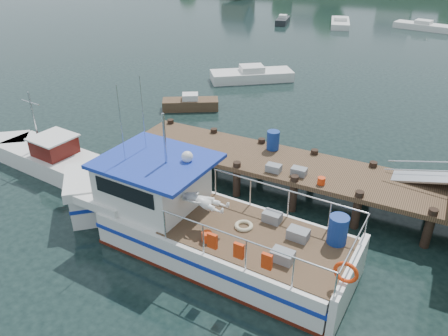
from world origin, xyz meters
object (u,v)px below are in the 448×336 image
at_px(lobster_boat, 188,219).
at_px(moored_d, 340,23).
at_px(moored_e, 283,20).
at_px(dock, 427,173).
at_px(work_boat, 47,155).
at_px(moored_far, 423,26).
at_px(moored_rowboat, 190,104).
at_px(moored_a, 252,75).

distance_m(lobster_boat, moored_d, 43.71).
bearing_deg(moored_e, dock, -83.97).
relative_size(work_boat, moored_far, 1.09).
relative_size(dock, lobster_boat, 1.38).
bearing_deg(moored_e, moored_far, -7.27).
relative_size(moored_rowboat, moored_e, 0.92).
distance_m(moored_a, moored_e, 23.50).
xyz_separation_m(dock, moored_d, (-12.63, 38.37, -1.86)).
distance_m(dock, moored_a, 19.24).
bearing_deg(dock, moored_e, 117.70).
relative_size(lobster_boat, moored_a, 1.98).
bearing_deg(moored_d, moored_a, -75.73).
bearing_deg(lobster_boat, work_boat, 171.34).
relative_size(moored_far, moored_d, 1.01).
distance_m(dock, moored_e, 41.41).
xyz_separation_m(dock, moored_a, (-13.15, 13.92, -1.83)).
bearing_deg(moored_a, lobster_boat, -89.50).
height_order(dock, moored_far, dock).
height_order(dock, work_boat, dock).
bearing_deg(work_boat, lobster_boat, -5.79).
xyz_separation_m(work_boat, moored_a, (3.05, 17.03, -0.16)).
distance_m(moored_a, moored_d, 24.45).
height_order(work_boat, moored_a, work_boat).
height_order(moored_rowboat, moored_e, moored_e).
bearing_deg(dock, moored_a, 133.38).
bearing_deg(moored_e, moored_d, -6.85).
distance_m(work_boat, moored_a, 17.30).
distance_m(lobster_boat, work_boat, 9.28).
relative_size(moored_far, moored_e, 1.64).
xyz_separation_m(moored_far, moored_e, (-15.52, -3.98, -0.00)).
height_order(moored_far, moored_a, moored_a).
xyz_separation_m(lobster_boat, moored_rowboat, (-6.97, 11.57, -0.67)).
height_order(dock, moored_a, dock).
bearing_deg(work_boat, moored_d, 90.99).
bearing_deg(moored_rowboat, moored_far, 72.32).
xyz_separation_m(dock, work_boat, (-16.20, -3.11, -1.66)).
xyz_separation_m(moored_rowboat, moored_far, (10.39, 34.03, 0.01)).
relative_size(lobster_boat, moored_far, 1.88).
bearing_deg(moored_a, moored_d, 71.60).
bearing_deg(dock, work_boat, -169.14).
relative_size(moored_rowboat, moored_far, 0.56).
height_order(work_boat, moored_rowboat, work_boat).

